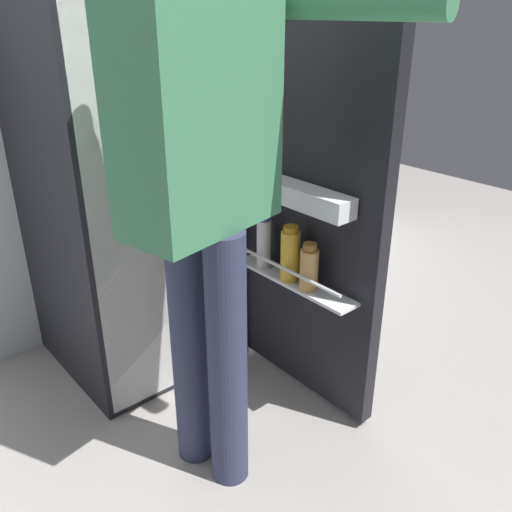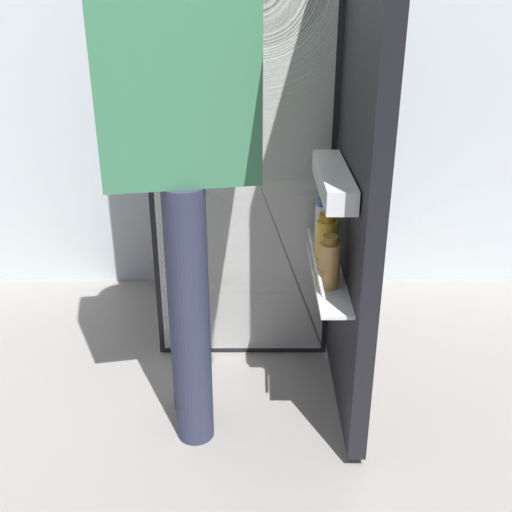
{
  "view_description": "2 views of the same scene",
  "coord_description": "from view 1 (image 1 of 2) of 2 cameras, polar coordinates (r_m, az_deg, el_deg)",
  "views": [
    {
      "loc": [
        -0.95,
        -1.31,
        1.41
      ],
      "look_at": [
        0.06,
        -0.13,
        0.69
      ],
      "focal_mm": 38.08,
      "sensor_mm": 36.0,
      "label": 1
    },
    {
      "loc": [
        0.05,
        -1.85,
        1.38
      ],
      "look_at": [
        0.05,
        -0.12,
        0.6
      ],
      "focal_mm": 42.64,
      "sensor_mm": 36.0,
      "label": 2
    }
  ],
  "objects": [
    {
      "name": "kitchen_wall",
      "position": [
        2.46,
        -18.88,
        19.35
      ],
      "size": [
        4.4,
        0.1,
        2.46
      ],
      "primitive_type": "cube",
      "color": "silver",
      "rests_on": "ground_plane"
    },
    {
      "name": "ground_plane",
      "position": [
        2.15,
        -3.58,
        -16.34
      ],
      "size": [
        7.0,
        7.0,
        0.0
      ],
      "primitive_type": "plane",
      "color": "gray"
    },
    {
      "name": "person",
      "position": [
        1.44,
        -5.66,
        10.1
      ],
      "size": [
        0.65,
        0.7,
        1.73
      ],
      "color": "#2D334C",
      "rests_on": "ground_plane"
    },
    {
      "name": "refrigerator",
      "position": [
        2.14,
        -12.3,
        10.28
      ],
      "size": [
        0.73,
        1.3,
        1.79
      ],
      "color": "black",
      "rests_on": "ground_plane"
    }
  ]
}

